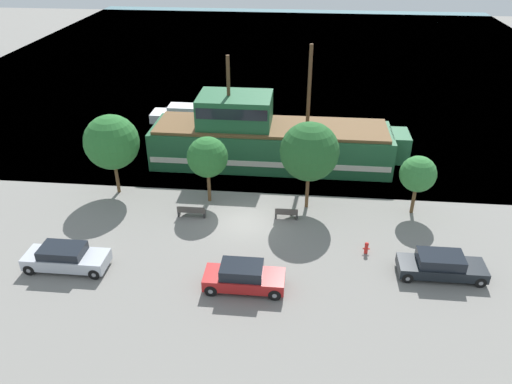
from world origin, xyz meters
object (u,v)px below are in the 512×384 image
(parked_car_curb_front, at_px, (441,266))
(bench_promenade_west, at_px, (191,211))
(parked_car_curb_rear, at_px, (244,277))
(bench_promenade_east, at_px, (286,213))
(parked_car_curb_mid, at_px, (66,258))
(moored_boat_dockside, at_px, (190,115))
(fire_hydrant, at_px, (366,247))
(pirate_ship, at_px, (267,139))

(parked_car_curb_front, xyz_separation_m, bench_promenade_west, (-15.39, 4.78, -0.27))
(parked_car_curb_rear, bearing_deg, bench_promenade_east, 74.65)
(parked_car_curb_front, relative_size, bench_promenade_east, 3.15)
(parked_car_curb_front, distance_m, parked_car_curb_mid, 21.46)
(moored_boat_dockside, xyz_separation_m, bench_promenade_west, (3.94, -17.55, -0.16))
(moored_boat_dockside, distance_m, parked_car_curb_mid, 23.84)
(parked_car_curb_mid, relative_size, bench_promenade_east, 3.11)
(parked_car_curb_front, bearing_deg, moored_boat_dockside, 130.89)
(moored_boat_dockside, bearing_deg, fire_hydrant, -53.20)
(fire_hydrant, xyz_separation_m, bench_promenade_east, (-5.00, 3.38, 0.02))
(pirate_ship, distance_m, moored_boat_dockside, 12.11)
(bench_promenade_east, bearing_deg, parked_car_curb_mid, -152.11)
(parked_car_curb_mid, distance_m, fire_hydrant, 17.75)
(moored_boat_dockside, distance_m, parked_car_curb_rear, 25.88)
(pirate_ship, distance_m, bench_promenade_west, 10.10)
(pirate_ship, relative_size, fire_hydrant, 26.71)
(parked_car_curb_rear, bearing_deg, pirate_ship, 89.91)
(moored_boat_dockside, xyz_separation_m, parked_car_curb_mid, (-2.08, -23.75, 0.13))
(pirate_ship, xyz_separation_m, parked_car_curb_mid, (-10.46, -15.13, -1.36))
(fire_hydrant, distance_m, bench_promenade_west, 11.81)
(moored_boat_dockside, bearing_deg, bench_promenade_west, -77.33)
(parked_car_curb_front, relative_size, parked_car_curb_mid, 1.01)
(fire_hydrant, height_order, bench_promenade_east, bench_promenade_east)
(parked_car_curb_front, bearing_deg, pirate_ship, 128.64)
(parked_car_curb_rear, bearing_deg, moored_boat_dockside, 108.82)
(parked_car_curb_rear, xyz_separation_m, fire_hydrant, (7.02, 3.96, -0.35))
(pirate_ship, height_order, fire_hydrant, pirate_ship)
(parked_car_curb_mid, xyz_separation_m, parked_car_curb_rear, (10.44, -0.75, 0.03))
(parked_car_curb_rear, relative_size, fire_hydrant, 5.77)
(parked_car_curb_front, xyz_separation_m, parked_car_curb_rear, (-10.98, -2.17, 0.05))
(parked_car_curb_mid, bearing_deg, bench_promenade_west, 45.80)
(pirate_ship, xyz_separation_m, moored_boat_dockside, (-8.38, 8.62, -1.49))
(parked_car_curb_rear, xyz_separation_m, bench_promenade_west, (-4.41, 6.95, -0.32))
(moored_boat_dockside, height_order, bench_promenade_west, moored_boat_dockside)
(bench_promenade_west, bearing_deg, fire_hydrant, -14.68)
(fire_hydrant, bearing_deg, bench_promenade_west, 165.32)
(bench_promenade_west, bearing_deg, parked_car_curb_front, -17.25)
(pirate_ship, bearing_deg, bench_promenade_west, -116.40)
(pirate_ship, relative_size, parked_car_curb_front, 4.23)
(pirate_ship, height_order, bench_promenade_west, pirate_ship)
(moored_boat_dockside, relative_size, fire_hydrant, 10.13)
(parked_car_curb_front, relative_size, fire_hydrant, 6.32)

